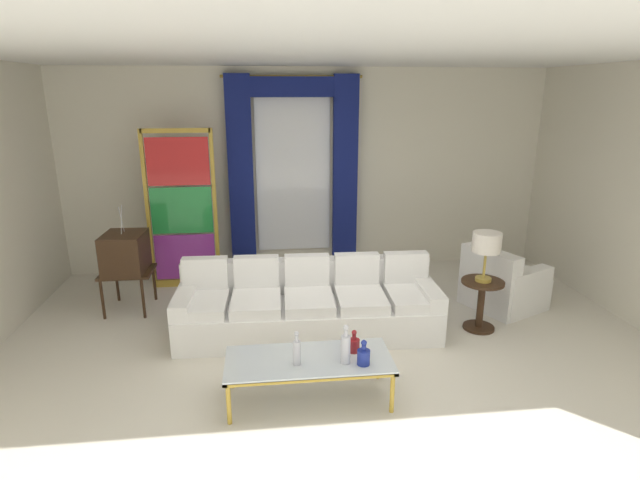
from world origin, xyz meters
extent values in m
plane|color=silver|center=(0.00, 0.00, 0.00)|extent=(16.00, 16.00, 0.00)
cube|color=silver|center=(0.00, 3.06, 1.50)|extent=(8.00, 0.12, 3.00)
cube|color=white|center=(0.00, 0.80, 3.02)|extent=(8.00, 7.60, 0.04)
cube|color=white|center=(-0.23, 2.98, 1.55)|extent=(1.10, 0.02, 2.50)
cylinder|color=gold|center=(-0.23, 2.90, 2.86)|extent=(2.00, 0.04, 0.04)
cube|color=navy|center=(-1.00, 2.88, 1.55)|extent=(0.36, 0.12, 2.70)
cube|color=navy|center=(0.54, 2.88, 1.55)|extent=(0.36, 0.12, 2.70)
cube|color=navy|center=(-0.23, 2.88, 2.72)|extent=(1.80, 0.10, 0.28)
cube|color=white|center=(-0.22, 0.68, 0.19)|extent=(2.93, 0.99, 0.38)
cube|color=white|center=(-0.21, 1.05, 0.39)|extent=(2.90, 0.29, 0.78)
cube|color=white|center=(1.14, 0.64, 0.28)|extent=(0.23, 0.86, 0.56)
cube|color=white|center=(-1.58, 0.72, 0.28)|extent=(0.23, 0.86, 0.56)
cube|color=white|center=(0.94, 0.59, 0.44)|extent=(0.56, 0.75, 0.12)
cube|color=white|center=(0.95, 0.91, 0.66)|extent=(0.51, 0.16, 0.40)
cube|color=white|center=(0.36, 0.61, 0.44)|extent=(0.56, 0.75, 0.12)
cube|color=white|center=(0.37, 0.93, 0.66)|extent=(0.51, 0.16, 0.40)
cube|color=white|center=(-0.22, 0.63, 0.44)|extent=(0.56, 0.75, 0.12)
cube|color=white|center=(-0.21, 0.95, 0.66)|extent=(0.51, 0.16, 0.40)
cube|color=white|center=(-0.80, 0.65, 0.44)|extent=(0.56, 0.75, 0.12)
cube|color=white|center=(-0.79, 0.97, 0.66)|extent=(0.51, 0.16, 0.40)
cube|color=white|center=(-1.38, 0.67, 0.44)|extent=(0.56, 0.75, 0.12)
cube|color=white|center=(-1.37, 0.99, 0.66)|extent=(0.51, 0.16, 0.40)
cube|color=silver|center=(-0.34, -0.58, 0.40)|extent=(1.46, 0.62, 0.02)
cube|color=gold|center=(-0.34, -0.30, 0.38)|extent=(1.46, 0.04, 0.03)
cube|color=gold|center=(-0.34, -0.87, 0.38)|extent=(1.46, 0.04, 0.03)
cube|color=gold|center=(-1.05, -0.58, 0.38)|extent=(0.04, 0.62, 0.03)
cube|color=gold|center=(0.37, -0.58, 0.38)|extent=(0.04, 0.62, 0.03)
cylinder|color=gold|center=(-1.03, -0.32, 0.19)|extent=(0.04, 0.04, 0.38)
cylinder|color=gold|center=(0.35, -0.32, 0.19)|extent=(0.04, 0.04, 0.38)
cylinder|color=gold|center=(-1.03, -0.85, 0.19)|extent=(0.04, 0.04, 0.38)
cylinder|color=gold|center=(0.35, -0.85, 0.19)|extent=(0.04, 0.04, 0.38)
cylinder|color=silver|center=(-0.03, -0.69, 0.54)|extent=(0.08, 0.08, 0.25)
cylinder|color=silver|center=(-0.03, -0.69, 0.69)|extent=(0.04, 0.04, 0.06)
sphere|color=silver|center=(-0.03, -0.69, 0.74)|extent=(0.05, 0.05, 0.05)
cylinder|color=navy|center=(0.12, -0.74, 0.48)|extent=(0.11, 0.11, 0.13)
cylinder|color=navy|center=(0.12, -0.74, 0.57)|extent=(0.04, 0.04, 0.05)
sphere|color=navy|center=(0.12, -0.74, 0.61)|extent=(0.05, 0.05, 0.05)
cylinder|color=maroon|center=(0.08, -0.51, 0.47)|extent=(0.10, 0.10, 0.12)
cylinder|color=maroon|center=(0.08, -0.51, 0.55)|extent=(0.04, 0.04, 0.05)
sphere|color=maroon|center=(0.08, -0.51, 0.60)|extent=(0.05, 0.05, 0.05)
cylinder|color=silver|center=(-0.45, -0.67, 0.52)|extent=(0.07, 0.07, 0.22)
cylinder|color=silver|center=(-0.45, -0.67, 0.66)|extent=(0.03, 0.03, 0.06)
sphere|color=silver|center=(-0.45, -0.67, 0.70)|extent=(0.04, 0.04, 0.04)
cube|color=#382314|center=(-2.40, 1.63, 0.50)|extent=(0.62, 0.54, 0.03)
cylinder|color=#382314|center=(-2.65, 1.36, 0.25)|extent=(0.04, 0.04, 0.50)
cylinder|color=#382314|center=(-2.63, 1.92, 0.25)|extent=(0.04, 0.04, 0.50)
cylinder|color=#382314|center=(-2.18, 1.34, 0.25)|extent=(0.04, 0.04, 0.50)
cylinder|color=#382314|center=(-2.15, 1.90, 0.25)|extent=(0.04, 0.04, 0.50)
cube|color=#382314|center=(-2.40, 1.63, 0.76)|extent=(0.50, 0.58, 0.48)
cube|color=black|center=(-2.64, 1.64, 0.78)|extent=(0.03, 0.39, 0.30)
cylinder|color=gold|center=(-2.64, 1.56, 0.59)|extent=(0.01, 0.04, 0.04)
cylinder|color=gold|center=(-2.64, 1.72, 0.59)|extent=(0.01, 0.04, 0.04)
cylinder|color=silver|center=(-2.40, 1.63, 1.18)|extent=(0.01, 0.13, 0.34)
cylinder|color=silver|center=(-2.40, 1.63, 1.18)|extent=(0.01, 0.13, 0.34)
cube|color=white|center=(2.35, 1.18, 0.20)|extent=(1.06, 1.06, 0.40)
cube|color=white|center=(2.35, 1.18, 0.45)|extent=(0.91, 0.91, 0.10)
cube|color=white|center=(2.06, 1.05, 0.40)|extent=(0.52, 0.81, 0.80)
cube|color=white|center=(2.22, 1.47, 0.29)|extent=(0.74, 0.47, 0.58)
cube|color=white|center=(2.49, 0.89, 0.29)|extent=(0.74, 0.47, 0.58)
cube|color=gold|center=(-2.25, 2.36, 1.10)|extent=(0.05, 0.05, 2.20)
cube|color=gold|center=(-1.35, 2.36, 1.10)|extent=(0.05, 0.05, 2.20)
cube|color=gold|center=(-1.80, 2.36, 2.17)|extent=(0.90, 0.05, 0.06)
cube|color=gold|center=(-1.80, 2.36, 0.05)|extent=(0.90, 0.05, 0.10)
cube|color=purple|center=(-1.80, 2.36, 0.43)|extent=(0.82, 0.02, 0.64)
cube|color=#238E3D|center=(-1.80, 2.36, 1.10)|extent=(0.82, 0.02, 0.64)
cube|color=red|center=(-1.80, 2.36, 1.77)|extent=(0.82, 0.02, 0.64)
cylinder|color=beige|center=(-1.26, 2.15, 0.03)|extent=(0.16, 0.16, 0.06)
ellipsoid|color=#0F50A2|center=(-1.26, 2.15, 0.14)|extent=(0.18, 0.32, 0.20)
sphere|color=#0F50A2|center=(-1.26, 2.29, 0.25)|extent=(0.09, 0.09, 0.09)
cone|color=gold|center=(-1.26, 2.35, 0.25)|extent=(0.02, 0.04, 0.02)
cone|color=#1E7957|center=(-1.26, 1.97, 0.24)|extent=(0.44, 0.40, 0.50)
cylinder|color=#382314|center=(1.76, 0.59, 0.58)|extent=(0.48, 0.48, 0.03)
cylinder|color=#382314|center=(1.76, 0.59, 0.29)|extent=(0.08, 0.08, 0.55)
cylinder|color=#382314|center=(1.76, 0.59, 0.01)|extent=(0.36, 0.36, 0.03)
cylinder|color=#B29338|center=(1.76, 0.59, 0.61)|extent=(0.18, 0.18, 0.04)
cylinder|color=#B29338|center=(1.76, 0.59, 0.81)|extent=(0.03, 0.03, 0.36)
cylinder|color=silver|center=(1.76, 0.59, 1.05)|extent=(0.32, 0.32, 0.22)
camera|label=1|loc=(-0.70, -4.52, 2.67)|focal=28.29mm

